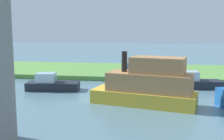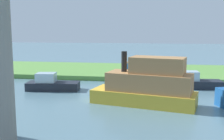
{
  "view_description": "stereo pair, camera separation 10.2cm",
  "coord_description": "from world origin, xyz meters",
  "views": [
    {
      "loc": [
        -2.03,
        29.26,
        5.64
      ],
      "look_at": [
        1.74,
        5.0,
        2.0
      ],
      "focal_mm": 44.85,
      "sensor_mm": 36.0,
      "label": 1
    },
    {
      "loc": [
        -2.13,
        29.24,
        5.64
      ],
      "look_at": [
        1.74,
        5.0,
        2.0
      ],
      "focal_mm": 44.85,
      "sensor_mm": 36.0,
      "label": 2
    }
  ],
  "objects": [
    {
      "name": "mooring_post",
      "position": [
        -0.7,
        -1.68,
        0.97
      ],
      "size": [
        0.2,
        0.2,
        0.95
      ],
      "primitive_type": "cylinder",
      "color": "brown",
      "rests_on": "grassy_bank"
    },
    {
      "name": "riverboat_paddlewheel",
      "position": [
        7.42,
        5.03,
        0.57
      ],
      "size": [
        4.95,
        2.24,
        1.59
      ],
      "color": "#1E232D",
      "rests_on": "ground"
    },
    {
      "name": "motorboat_white",
      "position": [
        -1.5,
        8.72,
        1.46
      ],
      "size": [
        8.1,
        4.24,
        3.95
      ],
      "color": "gold",
      "rests_on": "ground"
    },
    {
      "name": "person_on_bank",
      "position": [
        1.19,
        -2.7,
        1.2
      ],
      "size": [
        0.51,
        0.51,
        1.39
      ],
      "color": "#2D334C",
      "rests_on": "grassy_bank"
    },
    {
      "name": "grassy_bank",
      "position": [
        0.0,
        -6.0,
        0.25
      ],
      "size": [
        80.0,
        12.0,
        0.5
      ],
      "primitive_type": "cube",
      "color": "#5B9342",
      "rests_on": "ground"
    },
    {
      "name": "ground_plane",
      "position": [
        0.0,
        0.0,
        0.0
      ],
      "size": [
        160.0,
        160.0,
        0.0
      ],
      "primitive_type": "plane",
      "color": "slate"
    },
    {
      "name": "skiff_small",
      "position": [
        -5.73,
        2.08,
        0.58
      ],
      "size": [
        4.98,
        2.11,
        1.62
      ],
      "color": "#1E232D",
      "rests_on": "ground"
    }
  ]
}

